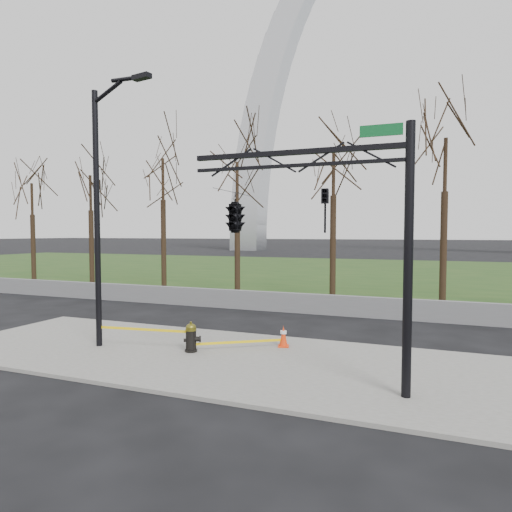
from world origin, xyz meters
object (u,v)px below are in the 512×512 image
at_px(traffic_cone, 283,336).
at_px(street_light, 102,199).
at_px(fire_hydrant, 191,338).
at_px(traffic_signal_mast, 265,212).

height_order(traffic_cone, street_light, street_light).
relative_size(fire_hydrant, traffic_cone, 1.40).
bearing_deg(traffic_signal_mast, street_light, 168.00).
height_order(traffic_cone, traffic_signal_mast, traffic_signal_mast).
bearing_deg(street_light, traffic_signal_mast, -0.84).
distance_m(fire_hydrant, traffic_cone, 2.85).
xyz_separation_m(street_light, traffic_signal_mast, (5.74, -1.09, -0.55)).
distance_m(street_light, traffic_signal_mast, 5.87).
relative_size(traffic_cone, traffic_signal_mast, 0.11).
xyz_separation_m(fire_hydrant, traffic_signal_mast, (2.91, -1.57, 3.63)).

